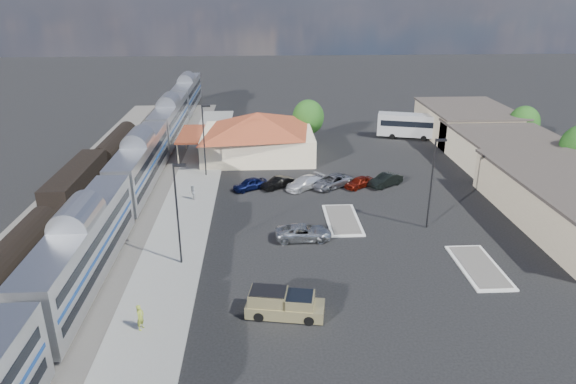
{
  "coord_description": "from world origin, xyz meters",
  "views": [
    {
      "loc": [
        -4.01,
        -44.69,
        21.78
      ],
      "look_at": [
        -1.45,
        3.07,
        2.8
      ],
      "focal_mm": 32.0,
      "sensor_mm": 36.0,
      "label": 1
    }
  ],
  "objects_px": {
    "station_depot": "(257,134)",
    "pickup_truck": "(285,305)",
    "suv": "(304,232)",
    "coach_bus": "(417,125)"
  },
  "relations": [
    {
      "from": "suv",
      "to": "coach_bus",
      "type": "height_order",
      "value": "coach_bus"
    },
    {
      "from": "suv",
      "to": "coach_bus",
      "type": "bearing_deg",
      "value": -31.45
    },
    {
      "from": "station_depot",
      "to": "coach_bus",
      "type": "distance_m",
      "value": 25.76
    },
    {
      "from": "suv",
      "to": "pickup_truck",
      "type": "bearing_deg",
      "value": 168.83
    },
    {
      "from": "coach_bus",
      "to": "pickup_truck",
      "type": "bearing_deg",
      "value": 169.5
    },
    {
      "from": "pickup_truck",
      "to": "station_depot",
      "type": "bearing_deg",
      "value": 13.25
    },
    {
      "from": "station_depot",
      "to": "pickup_truck",
      "type": "height_order",
      "value": "station_depot"
    },
    {
      "from": "station_depot",
      "to": "suv",
      "type": "bearing_deg",
      "value": -80.6
    },
    {
      "from": "pickup_truck",
      "to": "coach_bus",
      "type": "bearing_deg",
      "value": -16.2
    },
    {
      "from": "station_depot",
      "to": "coach_bus",
      "type": "height_order",
      "value": "station_depot"
    }
  ]
}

